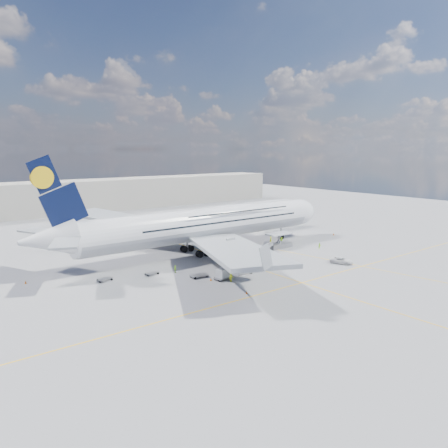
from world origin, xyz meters
TOP-DOWN VIEW (x-y plane):
  - ground at (0.00, 0.00)m, footprint 300.00×300.00m
  - taxi_line_main at (0.00, 0.00)m, footprint 0.25×220.00m
  - taxi_line_cross at (0.00, -20.00)m, footprint 120.00×0.25m
  - taxi_line_diag at (14.00, 10.00)m, footprint 14.16×99.06m
  - airliner at (0.26, 10.00)m, footprint 77.26×79.15m
  - jet_bridge at (29.81, 20.94)m, footprint 18.80×12.10m
  - cargo_loader at (16.82, 2.89)m, footprint 8.53×3.20m
  - terminal at (0.00, 95.00)m, footprint 180.00×16.00m
  - tree_line at (40.00, 140.00)m, footprint 160.00×6.00m
  - dolly_row_a at (-18.97, 1.26)m, footprint 2.98×2.30m
  - dolly_row_b at (-10.08, -9.62)m, footprint 3.65×2.49m
  - dolly_row_c at (-12.80, -5.75)m, footprint 3.50×2.17m
  - dolly_back at (-27.71, 3.11)m, footprint 3.16×2.67m
  - dolly_nose_far at (3.22, -7.82)m, footprint 3.14×1.98m
  - dolly_nose_near at (3.66, -9.36)m, footprint 2.95×2.32m
  - baggage_tug at (-2.47, -9.46)m, footprint 3.26×2.45m
  - catering_truck_inner at (-5.56, 33.41)m, footprint 6.55×3.40m
  - catering_truck_outer at (-20.65, 44.27)m, footprint 6.96×4.56m
  - service_van at (16.68, -16.10)m, footprint 3.74×5.28m
  - crew_nose at (19.37, 8.11)m, footprint 0.85×0.70m
  - crew_loader at (23.64, -4.39)m, footprint 0.95×0.92m
  - crew_wing at (-14.69, -0.35)m, footprint 0.62×0.95m
  - crew_van at (20.56, 5.45)m, footprint 0.91×0.98m
  - crew_tug at (-9.69, -11.62)m, footprint 1.32×0.99m
  - cone_nose at (40.32, 4.47)m, footprint 0.50×0.50m
  - cone_wing_left_inner at (-11.88, 31.11)m, footprint 0.45×0.45m
  - cone_wing_left_outer at (-12.77, 28.79)m, footprint 0.39×0.39m
  - cone_wing_right_inner at (-12.24, -8.80)m, footprint 0.40×0.40m
  - cone_wing_right_outer at (-11.97, -18.49)m, footprint 0.38×0.38m
  - cone_tail at (-39.61, 10.28)m, footprint 0.41×0.41m

SIDE VIEW (x-z plane):
  - ground at x=0.00m, z-range 0.00..0.00m
  - taxi_line_main at x=0.00m, z-range 0.00..0.01m
  - taxi_line_cross at x=0.00m, z-range 0.00..0.01m
  - taxi_line_diag at x=14.00m, z-range 0.00..0.01m
  - cone_wing_right_outer at x=-11.97m, z-range -0.01..0.47m
  - cone_wing_left_outer at x=-12.77m, z-range -0.01..0.49m
  - cone_wing_right_inner at x=-12.24m, z-range -0.01..0.51m
  - cone_tail at x=-39.61m, z-range -0.01..0.51m
  - cone_wing_left_inner at x=-11.88m, z-range -0.01..0.56m
  - dolly_nose_near at x=3.66m, z-range 0.10..0.49m
  - dolly_row_a at x=-18.97m, z-range 0.11..0.49m
  - cone_nose at x=40.32m, z-range -0.01..0.62m
  - dolly_back at x=-27.71m, z-range 0.11..0.52m
  - dolly_row_c at x=-12.80m, z-range 0.13..0.62m
  - service_van at x=16.68m, z-range 0.00..1.34m
  - crew_wing at x=-14.69m, z-range 0.00..1.51m
  - crew_loader at x=23.64m, z-range 0.00..1.55m
  - baggage_tug at x=-2.47m, z-range -0.11..1.74m
  - crew_van at x=20.56m, z-range 0.00..1.68m
  - crew_tug at x=-9.69m, z-range 0.00..1.82m
  - dolly_nose_far at x=3.22m, z-range 0.07..1.93m
  - crew_nose at x=19.37m, z-range 0.00..2.01m
  - dolly_row_b at x=-10.08m, z-range 0.08..2.19m
  - cargo_loader at x=16.82m, z-range -0.59..3.09m
  - catering_truck_inner at x=-5.56m, z-range -0.11..3.62m
  - catering_truck_outer at x=-20.65m, z-range -0.14..3.71m
  - tree_line at x=40.00m, z-range 0.00..8.00m
  - terminal at x=0.00m, z-range 0.00..12.00m
  - jet_bridge at x=29.81m, z-range 2.60..11.10m
  - airliner at x=0.26m, z-range -4.98..18.72m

